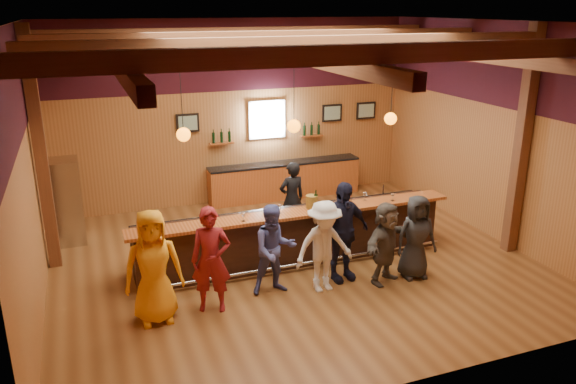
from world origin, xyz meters
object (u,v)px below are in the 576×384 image
Objects in this scene: back_bar_cabinet at (285,180)px; bartender at (292,199)px; customer_redvest at (211,260)px; customer_dark at (416,237)px; customer_brown at (386,243)px; stainless_fridge at (64,202)px; bar_counter at (291,234)px; ice_bucket at (312,202)px; customer_navy at (342,232)px; customer_white at (324,247)px; customer_denim at (274,250)px; customer_orange at (153,267)px; bottle_a at (316,201)px.

back_bar_cabinet is 2.46× the size of bartender.
customer_dark is at bearing 17.32° from customer_redvest.
customer_dark is (0.62, -0.01, 0.03)m from customer_brown.
stainless_fridge is 7.15m from customer_dark.
stainless_fridge is at bearing 149.24° from bar_counter.
customer_navy is at bearing -76.21° from ice_bucket.
customer_redvest is (-3.09, -4.92, 0.41)m from back_bar_cabinet.
customer_white is at bearing 74.67° from bartender.
customer_navy is (2.44, 0.24, 0.04)m from customer_redvest.
bar_counter is at bearing 54.91° from customer_redvest.
customer_denim is (-0.76, -1.16, 0.28)m from bar_counter.
customer_dark is at bearing -38.97° from bar_counter.
bar_counter reaches higher than back_bar_cabinet.
customer_redvest is (0.91, 0.02, -0.04)m from customer_orange.
customer_orange reaches higher than customer_redvest.
customer_white reaches higher than customer_brown.
stainless_fridge reaches higher than customer_white.
customer_redvest reaches higher than back_bar_cabinet.
customer_redvest is 1.07× the size of customer_white.
stainless_fridge reaches higher than ice_bucket.
bar_counter is at bearing 108.98° from customer_navy.
ice_bucket is 0.08m from bottle_a.
customer_white is at bearing 149.51° from customer_brown.
stainless_fridge is 6.64m from customer_brown.
customer_dark is 0.96× the size of bartender.
bar_counter is 3.87× the size of bartender.
customer_denim reaches higher than customer_dark.
customer_white is 1.25m from bottle_a.
bartender is at bearing -15.19° from stainless_fridge.
customer_white is 1.26m from ice_bucket.
back_bar_cabinet is 5.12m from customer_dark.
customer_navy reaches higher than back_bar_cabinet.
customer_denim is 1.06× the size of customer_brown.
bar_counter is at bearing 144.33° from ice_bucket.
bar_counter is 0.82m from ice_bucket.
customer_redvest is at bearing -153.23° from ice_bucket.
customer_redvest is 1.17× the size of customer_brown.
customer_orange is at bearing -128.99° from back_bar_cabinet.
customer_redvest is 3.76m from customer_dark.
ice_bucket is (1.08, 0.92, 0.43)m from customer_denim.
customer_denim is at bearing 144.67° from customer_brown.
customer_orange and customer_navy have the same top height.
stainless_fridge is at bearing 139.67° from customer_redvest.
bar_counter is 3.50× the size of stainless_fridge.
customer_redvest is at bearing -144.56° from bar_counter.
customer_brown is at bearing -7.59° from customer_white.
bottle_a is at bearing -33.02° from bar_counter.
bottle_a is at bearing 70.66° from customer_white.
customer_redvest is 1.13× the size of customer_dark.
customer_brown is (0.69, -0.37, -0.17)m from customer_navy.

